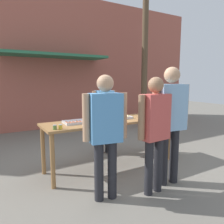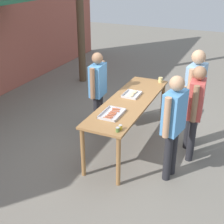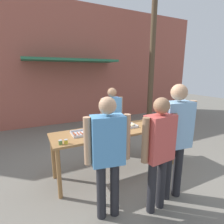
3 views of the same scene
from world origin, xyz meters
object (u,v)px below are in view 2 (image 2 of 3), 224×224
(condiment_jar_mustard, at_px, (118,130))
(person_server_behind_table, at_px, (98,86))
(condiment_jar_ketchup, at_px, (120,127))
(food_tray_sausages, at_px, (112,114))
(person_customer_holding_hotdog, at_px, (174,120))
(person_customer_with_cup, at_px, (194,92))
(food_tray_buns, at_px, (132,94))
(beer_cup, at_px, (160,80))
(person_customer_waiting_in_line, at_px, (196,106))

(condiment_jar_mustard, bearing_deg, person_server_behind_table, 36.09)
(condiment_jar_mustard, relative_size, condiment_jar_ketchup, 1.00)
(food_tray_sausages, height_order, condiment_jar_mustard, condiment_jar_mustard)
(person_customer_holding_hotdog, height_order, person_customer_with_cup, person_customer_with_cup)
(food_tray_buns, relative_size, person_server_behind_table, 0.22)
(person_customer_with_cup, bearing_deg, beer_cup, -124.19)
(beer_cup, bearing_deg, condiment_jar_mustard, -179.61)
(beer_cup, distance_m, person_customer_with_cup, 1.09)
(condiment_jar_mustard, height_order, person_customer_waiting_in_line, person_customer_waiting_in_line)
(food_tray_buns, xyz_separation_m, condiment_jar_ketchup, (-1.31, -0.32, 0.02))
(food_tray_buns, height_order, person_server_behind_table, person_server_behind_table)
(food_tray_sausages, bearing_deg, person_customer_with_cup, -45.49)
(condiment_jar_mustard, height_order, beer_cup, beer_cup)
(food_tray_sausages, xyz_separation_m, condiment_jar_mustard, (-0.49, -0.31, 0.02))
(person_server_behind_table, bearing_deg, person_customer_holding_hotdog, -121.23)
(food_tray_sausages, relative_size, person_server_behind_table, 0.29)
(food_tray_sausages, height_order, condiment_jar_ketchup, condiment_jar_ketchup)
(food_tray_buns, bearing_deg, person_customer_holding_hotdog, -132.01)
(condiment_jar_mustard, xyz_separation_m, condiment_jar_ketchup, (0.08, -0.01, 0.00))
(condiment_jar_ketchup, relative_size, person_customer_with_cup, 0.04)
(person_server_behind_table, bearing_deg, beer_cup, -51.47)
(food_tray_sausages, height_order, food_tray_buns, food_tray_buns)
(food_tray_buns, bearing_deg, person_server_behind_table, 90.21)
(person_customer_with_cup, bearing_deg, person_customer_holding_hotdog, 2.06)
(food_tray_sausages, relative_size, condiment_jar_ketchup, 6.46)
(person_server_behind_table, bearing_deg, person_customer_with_cup, -87.65)
(beer_cup, xyz_separation_m, person_customer_holding_hotdog, (-1.81, -0.72, 0.06))
(person_server_behind_table, xyz_separation_m, person_customer_holding_hotdog, (-0.91, -1.72, 0.04))
(condiment_jar_mustard, xyz_separation_m, person_customer_holding_hotdog, (0.48, -0.71, 0.08))
(food_tray_buns, bearing_deg, person_customer_waiting_in_line, -100.67)
(condiment_jar_mustard, xyz_separation_m, person_server_behind_table, (1.39, 1.02, 0.04))
(food_tray_sausages, bearing_deg, food_tray_buns, 0.03)
(person_customer_holding_hotdog, height_order, person_customer_waiting_in_line, person_customer_holding_hotdog)
(person_customer_holding_hotdog, distance_m, person_customer_with_cup, 1.10)
(food_tray_sausages, relative_size, person_customer_holding_hotdog, 0.28)
(person_server_behind_table, height_order, person_customer_holding_hotdog, person_customer_holding_hotdog)
(condiment_jar_ketchup, bearing_deg, person_customer_with_cup, -27.98)
(person_customer_holding_hotdog, bearing_deg, food_tray_buns, -121.79)
(condiment_jar_ketchup, relative_size, person_customer_holding_hotdog, 0.04)
(person_customer_holding_hotdog, bearing_deg, condiment_jar_ketchup, -50.00)
(food_tray_buns, relative_size, person_customer_with_cup, 0.20)
(person_customer_waiting_in_line, bearing_deg, food_tray_buns, -105.20)
(food_tray_buns, distance_m, condiment_jar_mustard, 1.43)
(beer_cup, height_order, person_customer_holding_hotdog, person_customer_holding_hotdog)
(food_tray_buns, distance_m, person_customer_holding_hotdog, 1.37)
(food_tray_sausages, bearing_deg, beer_cup, -9.20)
(condiment_jar_ketchup, height_order, person_customer_waiting_in_line, person_customer_waiting_in_line)
(food_tray_buns, bearing_deg, beer_cup, -18.13)
(person_customer_holding_hotdog, bearing_deg, person_customer_with_cup, -174.76)
(condiment_jar_ketchup, distance_m, person_customer_holding_hotdog, 0.81)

